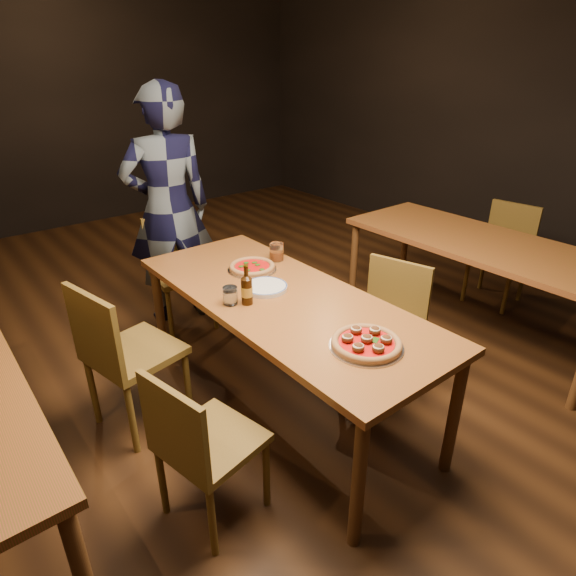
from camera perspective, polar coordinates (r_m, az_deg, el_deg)
ground at (r=3.08m, az=-0.60°, el=-13.55°), size 9.00×9.00×0.00m
room_shell at (r=2.39m, az=-0.82°, el=23.42°), size 9.00×9.00×9.00m
table_main at (r=2.71m, az=-0.66°, el=-2.35°), size 0.80×2.00×0.75m
table_right at (r=3.81m, az=21.95°, el=4.24°), size 0.80×2.00×0.75m
chair_main_nw at (r=2.25m, az=-9.07°, el=-17.33°), size 0.47×0.47×0.85m
chair_main_sw at (r=2.83m, az=-17.71°, el=-7.11°), size 0.53×0.53×0.95m
chair_main_e at (r=3.02m, az=11.11°, el=-4.97°), size 0.50×0.50×0.87m
chair_end at (r=3.80m, az=-12.47°, el=1.77°), size 0.47×0.47×0.90m
chair_nbr_right at (r=4.48m, az=23.76°, el=3.72°), size 0.46×0.46×0.88m
pizza_meatball at (r=2.24m, az=9.29°, el=-6.42°), size 0.34×0.34×0.06m
pizza_margherita at (r=3.01m, az=-4.27°, el=2.49°), size 0.30×0.30×0.04m
plate_stack at (r=2.75m, az=-2.70°, el=0.09°), size 0.25×0.25×0.02m
beer_bottle at (r=2.57m, az=-4.90°, el=-0.28°), size 0.06×0.06×0.22m
water_glass at (r=2.59m, az=-6.86°, el=-0.90°), size 0.08×0.08×0.10m
amber_glass at (r=3.14m, az=-1.37°, el=4.32°), size 0.09×0.09×0.11m
diner at (r=3.81m, az=-14.00°, el=9.04°), size 0.74×0.57×1.82m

